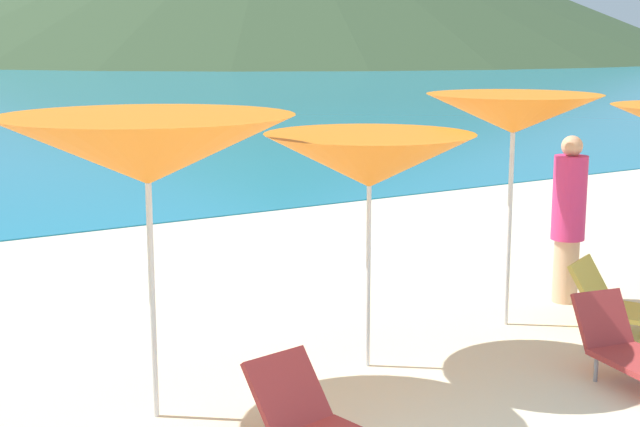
% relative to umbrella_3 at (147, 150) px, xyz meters
% --- Properties ---
extents(ground_plane, '(50.00, 100.00, 0.30)m').
position_rel_umbrella_3_xyz_m(ground_plane, '(0.89, 7.12, -2.27)').
color(ground_plane, beige).
extents(umbrella_3, '(2.34, 2.34, 2.38)m').
position_rel_umbrella_3_xyz_m(umbrella_3, '(0.00, 0.00, 0.00)').
color(umbrella_3, silver).
rests_on(umbrella_3, ground_plane).
extents(umbrella_4, '(2.02, 2.02, 2.12)m').
position_rel_umbrella_3_xyz_m(umbrella_4, '(2.07, 0.04, -0.23)').
color(umbrella_4, silver).
rests_on(umbrella_4, ground_plane).
extents(umbrella_5, '(1.86, 1.86, 2.39)m').
position_rel_umbrella_3_xyz_m(umbrella_5, '(4.00, 0.29, 0.07)').
color(umbrella_5, silver).
rests_on(umbrella_5, ground_plane).
extents(lounge_chair_0, '(0.76, 1.38, 0.71)m').
position_rel_umbrella_3_xyz_m(lounge_chair_0, '(3.71, -1.59, -1.80)').
color(lounge_chair_0, '#A53333').
rests_on(lounge_chair_0, ground_plane).
extents(lounge_chair_2, '(1.11, 1.47, 0.71)m').
position_rel_umbrella_3_xyz_m(lounge_chair_2, '(4.83, -0.65, -1.82)').
color(lounge_chair_2, '#D8BF4C').
rests_on(lounge_chair_2, ground_plane).
extents(beachgoer_0, '(0.37, 0.37, 1.88)m').
position_rel_umbrella_3_xyz_m(beachgoer_0, '(5.15, 0.55, -1.12)').
color(beachgoer_0, '#DBAA84').
rests_on(beachgoer_0, ground_plane).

